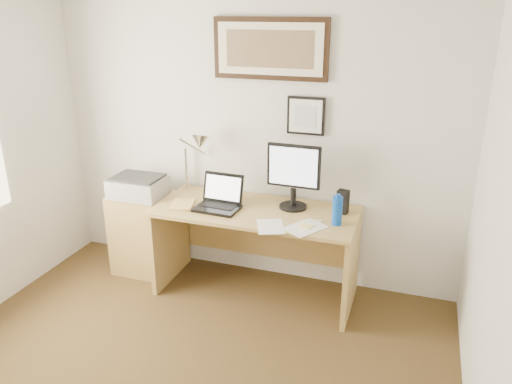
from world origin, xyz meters
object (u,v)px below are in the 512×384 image
at_px(water_bottle, 337,211).
at_px(laptop, 219,201).
at_px(desk, 259,232).
at_px(lcd_monitor, 294,173).
at_px(side_cabinet, 144,233).
at_px(printer, 138,186).
at_px(book, 172,204).

bearing_deg(water_bottle, laptop, 178.37).
distance_m(desk, lcd_monitor, 0.59).
bearing_deg(lcd_monitor, water_bottle, -27.77).
bearing_deg(side_cabinet, water_bottle, -4.41).
distance_m(water_bottle, desk, 0.76).
relative_size(desk, printer, 3.64).
distance_m(laptop, printer, 0.78).
height_order(water_bottle, desk, water_bottle).
distance_m(book, laptop, 0.39).
xyz_separation_m(book, desk, (0.67, 0.22, -0.24)).
distance_m(side_cabinet, desk, 1.08).
relative_size(book, printer, 0.54).
relative_size(water_bottle, laptop, 0.62).
bearing_deg(book, water_bottle, 2.28).
bearing_deg(laptop, printer, 175.10).
distance_m(side_cabinet, lcd_monitor, 1.50).
bearing_deg(printer, lcd_monitor, 4.73).
height_order(laptop, printer, laptop).
height_order(water_bottle, book, water_bottle).
bearing_deg(water_bottle, printer, 176.89).
relative_size(water_bottle, book, 0.91).
bearing_deg(book, desk, 18.28).
height_order(side_cabinet, printer, printer).
height_order(water_bottle, laptop, laptop).
xyz_separation_m(desk, lcd_monitor, (0.27, 0.03, 0.53)).
distance_m(desk, printer, 1.11).
bearing_deg(book, lcd_monitor, 15.26).
bearing_deg(side_cabinet, book, -24.94).
bearing_deg(water_bottle, side_cabinet, 175.59).
distance_m(laptop, lcd_monitor, 0.63).
bearing_deg(lcd_monitor, side_cabinet, -177.00).
height_order(lcd_monitor, printer, lcd_monitor).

